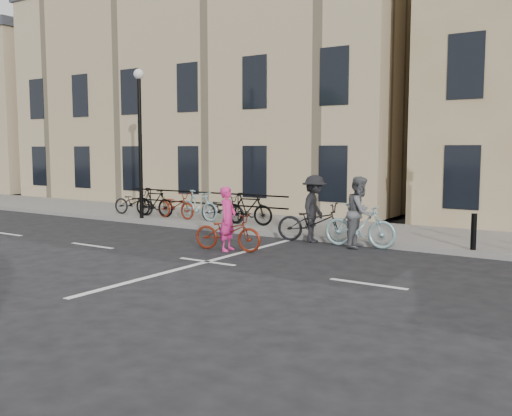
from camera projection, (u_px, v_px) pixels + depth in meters
The scene contains 10 objects.
ground at pixel (207, 262), 13.33m from camera, with size 120.00×120.00×0.00m, color black.
sidewalk at pixel (224, 220), 20.50m from camera, with size 46.00×4.00×0.15m, color slate.
building_west at pixel (227, 98), 28.52m from camera, with size 20.00×10.00×10.00m, color tan.
building_far at pixel (22, 118), 37.92m from camera, with size 12.00×10.00×9.00m, color tan.
lamp_post at pixel (140, 125), 20.19m from camera, with size 0.36×0.36×5.28m.
bollard_east at pixel (474, 232), 14.04m from camera, with size 0.14×0.14×0.90m, color black.
parked_bikes at pixel (187, 205), 20.15m from camera, with size 7.25×1.23×1.05m.
cyclist_pink at pixel (228, 229), 14.74m from camera, with size 1.95×0.96×1.66m.
cyclist_grey at pixel (360, 219), 15.20m from camera, with size 2.01×0.98×1.91m.
cyclist_dark at pixel (314, 216), 16.07m from camera, with size 2.25×1.35×1.91m.
Camera 1 is at (8.21, -10.31, 2.64)m, focal length 40.00 mm.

